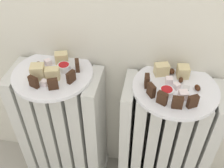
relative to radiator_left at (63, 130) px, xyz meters
name	(u,v)px	position (x,y,z in m)	size (l,w,h in m)	color
radiator_left	(63,130)	(0.00, 0.00, 0.00)	(0.34, 0.17, 0.57)	silver
radiator_right	(163,145)	(0.41, 0.00, 0.00)	(0.34, 0.17, 0.57)	silver
plate_left	(53,74)	(0.00, 0.00, 0.30)	(0.27, 0.27, 0.01)	white
plate_right	(175,88)	(0.41, 0.00, 0.30)	(0.27, 0.27, 0.01)	white
dark_cake_slice_left_0	(34,82)	(-0.03, -0.08, 0.32)	(0.03, 0.01, 0.04)	#382114
dark_cake_slice_left_1	(53,84)	(0.03, -0.08, 0.32)	(0.03, 0.01, 0.04)	#382114
dark_cake_slice_left_2	(71,77)	(0.08, -0.03, 0.32)	(0.03, 0.01, 0.04)	#382114
dark_cake_slice_left_3	(77,65)	(0.08, 0.03, 0.32)	(0.03, 0.01, 0.04)	#382114
marble_cake_slice_left_0	(52,74)	(0.01, -0.03, 0.32)	(0.05, 0.03, 0.04)	beige
marble_cake_slice_left_1	(62,58)	(0.01, 0.06, 0.32)	(0.04, 0.03, 0.04)	beige
marble_cake_slice_left_2	(38,72)	(-0.03, -0.04, 0.33)	(0.04, 0.04, 0.05)	beige
turkish_delight_left_0	(45,83)	(0.00, -0.07, 0.31)	(0.02, 0.02, 0.02)	white
turkish_delight_left_1	(48,62)	(-0.03, 0.04, 0.31)	(0.02, 0.02, 0.02)	white
turkish_delight_left_2	(35,68)	(-0.06, 0.00, 0.31)	(0.02, 0.02, 0.02)	white
medjool_date_left_0	(39,64)	(-0.06, 0.02, 0.31)	(0.02, 0.02, 0.02)	#3D1E0F
medjool_date_left_1	(43,69)	(-0.03, 0.00, 0.31)	(0.02, 0.02, 0.02)	#3D1E0F
jam_bowl_left	(64,67)	(0.03, 0.02, 0.31)	(0.04, 0.04, 0.02)	white
dark_cake_slice_right_0	(147,81)	(0.31, -0.01, 0.32)	(0.03, 0.01, 0.04)	#382114
dark_cake_slice_right_1	(151,90)	(0.33, -0.05, 0.32)	(0.03, 0.01, 0.04)	#382114
dark_cake_slice_right_2	(162,98)	(0.36, -0.08, 0.32)	(0.03, 0.01, 0.04)	#382114
dark_cake_slice_right_3	(177,102)	(0.41, -0.09, 0.32)	(0.03, 0.01, 0.04)	#382114
dark_cake_slice_right_4	(193,102)	(0.45, -0.08, 0.32)	(0.03, 0.01, 0.04)	#382114
marble_cake_slice_right_0	(183,71)	(0.43, 0.06, 0.32)	(0.04, 0.04, 0.04)	beige
marble_cake_slice_right_1	(162,69)	(0.36, 0.06, 0.32)	(0.05, 0.03, 0.04)	beige
turkish_delight_right_0	(177,86)	(0.41, -0.01, 0.31)	(0.02, 0.02, 0.02)	white
turkish_delight_right_1	(183,95)	(0.43, -0.05, 0.32)	(0.03, 0.03, 0.03)	white
turkish_delight_right_2	(169,81)	(0.38, 0.01, 0.31)	(0.02, 0.02, 0.02)	white
medjool_date_right_0	(172,71)	(0.39, 0.07, 0.31)	(0.02, 0.02, 0.02)	#3D1E0F
medjool_date_right_1	(197,88)	(0.47, 0.00, 0.31)	(0.02, 0.02, 0.02)	#3D1E0F
medjool_date_right_2	(181,80)	(0.42, 0.03, 0.31)	(0.02, 0.01, 0.02)	#3D1E0F
jam_bowl_right	(166,92)	(0.38, -0.04, 0.31)	(0.04, 0.04, 0.02)	white
fork	(185,93)	(0.43, -0.03, 0.30)	(0.03, 0.10, 0.00)	silver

